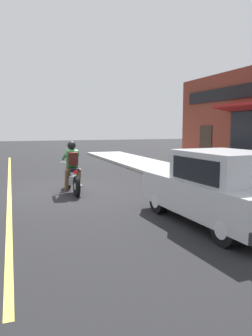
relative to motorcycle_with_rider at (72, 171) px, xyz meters
name	(u,v)px	position (x,y,z in m)	size (l,w,h in m)	color
ground_plane	(69,191)	(-0.08, 0.21, -0.68)	(80.00, 80.00, 0.00)	black
sidewalk_curb	(168,171)	(4.97, 3.21, -0.61)	(2.60, 22.00, 0.14)	#ADAAA3
lane_stripe	(9,180)	(-1.88, 3.21, -0.67)	(0.12, 19.80, 0.01)	#D1C64C
storefront_building	(252,125)	(6.50, -0.42, 1.43)	(1.25, 9.34, 4.20)	maroon
motorcycle_with_rider	(72,171)	(0.00, 0.00, 0.00)	(0.56, 2.02, 1.62)	black
car_hatchback	(217,189)	(2.30, -4.39, 0.09)	(1.86, 3.87, 1.57)	black
fire_hydrant	(200,164)	(5.32, 1.12, -0.11)	(0.36, 0.24, 0.88)	red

